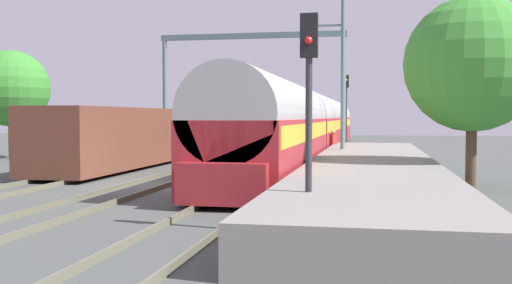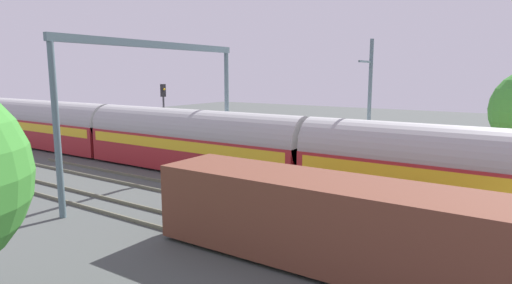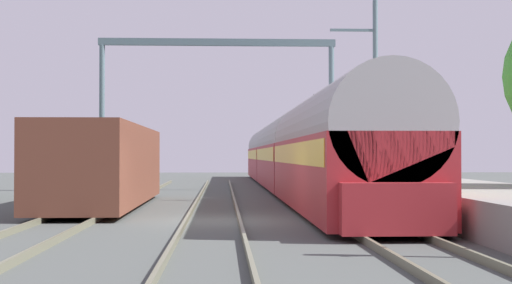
% 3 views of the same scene
% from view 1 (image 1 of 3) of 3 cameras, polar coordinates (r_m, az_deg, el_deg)
% --- Properties ---
extents(ground, '(120.00, 120.00, 0.00)m').
position_cam_1_polar(ground, '(22.01, -9.67, -4.03)').
color(ground, '#484D4A').
extents(track_far_west, '(1.51, 60.00, 0.16)m').
position_cam_1_polar(track_far_west, '(23.67, -18.59, -3.47)').
color(track_far_west, '#64644F').
rests_on(track_far_west, ground).
extents(track_west, '(1.52, 60.00, 0.16)m').
position_cam_1_polar(track_west, '(22.00, -9.67, -3.82)').
color(track_west, '#64644F').
rests_on(track_west, ground).
extents(track_east, '(1.51, 60.00, 0.16)m').
position_cam_1_polar(track_east, '(20.95, 0.43, -4.10)').
color(track_east, '#64644F').
rests_on(track_east, ground).
extents(platform, '(4.40, 28.00, 0.90)m').
position_cam_1_polar(platform, '(22.55, 10.97, -2.73)').
color(platform, gray).
rests_on(platform, ground).
extents(passenger_train, '(2.93, 49.20, 3.82)m').
position_cam_1_polar(passenger_train, '(39.76, 5.50, 1.71)').
color(passenger_train, maroon).
rests_on(passenger_train, ground).
extents(freight_car, '(2.80, 13.00, 2.70)m').
position_cam_1_polar(freight_car, '(28.78, -12.88, 0.39)').
color(freight_car, brown).
rests_on(freight_car, ground).
extents(person_crossing, '(0.42, 0.47, 1.73)m').
position_cam_1_polar(person_crossing, '(34.10, 7.34, -0.00)').
color(person_crossing, '#383838').
rests_on(person_crossing, ground).
extents(railway_signal_near, '(0.36, 0.30, 4.57)m').
position_cam_1_polar(railway_signal_near, '(12.44, 5.04, 4.67)').
color(railway_signal_near, '#2D2D33').
rests_on(railway_signal_near, ground).
extents(railway_signal_far, '(0.36, 0.30, 5.46)m').
position_cam_1_polar(railway_signal_far, '(43.97, 8.55, 3.71)').
color(railway_signal_far, '#2D2D33').
rests_on(railway_signal_far, ground).
extents(catenary_gantry, '(12.23, 0.28, 7.86)m').
position_cam_1_polar(catenary_gantry, '(39.17, -0.42, 7.04)').
color(catenary_gantry, slate).
rests_on(catenary_gantry, ground).
extents(catenary_pole_east_mid, '(1.90, 0.20, 8.00)m').
position_cam_1_polar(catenary_pole_east_mid, '(29.04, 8.13, 5.73)').
color(catenary_pole_east_mid, slate).
rests_on(catenary_pole_east_mid, ground).
extents(tree_west_background, '(4.46, 4.46, 6.34)m').
position_cam_1_polar(tree_west_background, '(37.98, -22.23, 4.72)').
color(tree_west_background, '#4C3826').
rests_on(tree_west_background, ground).
extents(tree_east_background, '(4.60, 4.60, 6.54)m').
position_cam_1_polar(tree_east_background, '(21.78, 19.83, 6.94)').
color(tree_east_background, '#4C3826').
rests_on(tree_east_background, ground).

